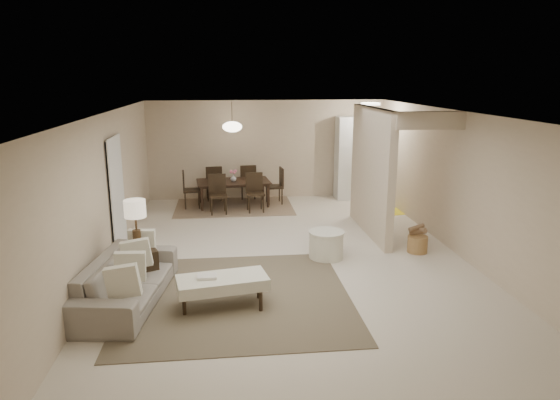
{
  "coord_description": "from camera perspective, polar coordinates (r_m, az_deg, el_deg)",
  "views": [
    {
      "loc": [
        -1.05,
        -8.16,
        3.07
      ],
      "look_at": [
        -0.16,
        -0.06,
        1.05
      ],
      "focal_mm": 32.0,
      "sensor_mm": 36.0,
      "label": 1
    }
  ],
  "objects": [
    {
      "name": "floor",
      "position": [
        8.78,
        0.99,
        -6.54
      ],
      "size": [
        9.0,
        9.0,
        0.0
      ],
      "primitive_type": "plane",
      "color": "beige",
      "rests_on": "ground"
    },
    {
      "name": "ceiling",
      "position": [
        8.25,
        1.06,
        9.96
      ],
      "size": [
        9.0,
        9.0,
        0.0
      ],
      "primitive_type": "plane",
      "rotation": [
        3.14,
        0.0,
        0.0
      ],
      "color": "white",
      "rests_on": "back_wall"
    },
    {
      "name": "back_wall",
      "position": [
        12.83,
        -1.54,
        5.77
      ],
      "size": [
        6.0,
        0.0,
        6.0
      ],
      "primitive_type": "plane",
      "rotation": [
        1.57,
        0.0,
        0.0
      ],
      "color": "#C4AF95",
      "rests_on": "floor"
    },
    {
      "name": "left_wall",
      "position": [
        8.58,
        -19.26,
        0.89
      ],
      "size": [
        0.0,
        9.0,
        9.0
      ],
      "primitive_type": "plane",
      "rotation": [
        1.57,
        0.0,
        1.57
      ],
      "color": "#C4AF95",
      "rests_on": "floor"
    },
    {
      "name": "right_wall",
      "position": [
        9.29,
        19.71,
        1.8
      ],
      "size": [
        0.0,
        9.0,
        9.0
      ],
      "primitive_type": "plane",
      "rotation": [
        1.57,
        0.0,
        -1.57
      ],
      "color": "#C4AF95",
      "rests_on": "floor"
    },
    {
      "name": "partition",
      "position": [
        10.0,
        10.4,
        3.21
      ],
      "size": [
        0.15,
        2.5,
        2.5
      ],
      "primitive_type": "cube",
      "color": "#C4AF95",
      "rests_on": "floor"
    },
    {
      "name": "doorway",
      "position": [
        9.2,
        -18.17,
        0.34
      ],
      "size": [
        0.04,
        0.9,
        2.04
      ],
      "primitive_type": "cube",
      "color": "black",
      "rests_on": "floor"
    },
    {
      "name": "pantry_cabinet",
      "position": [
        12.93,
        9.07,
        4.76
      ],
      "size": [
        1.2,
        0.55,
        2.1
      ],
      "primitive_type": "cube",
      "color": "silver",
      "rests_on": "floor"
    },
    {
      "name": "flush_light",
      "position": [
        11.86,
        10.31,
        10.76
      ],
      "size": [
        0.44,
        0.44,
        0.05
      ],
      "primitive_type": "cylinder",
      "color": "white",
      "rests_on": "ceiling"
    },
    {
      "name": "living_rug",
      "position": [
        7.31,
        -4.93,
        -10.9
      ],
      "size": [
        3.2,
        3.2,
        0.01
      ],
      "primitive_type": "cube",
      "color": "brown",
      "rests_on": "floor"
    },
    {
      "name": "sofa",
      "position": [
        7.32,
        -17.02,
        -8.75
      ],
      "size": [
        2.33,
        1.18,
        0.65
      ],
      "primitive_type": "imported",
      "rotation": [
        0.0,
        0.0,
        1.43
      ],
      "color": "gray",
      "rests_on": "floor"
    },
    {
      "name": "ottoman_bench",
      "position": [
        6.9,
        -6.6,
        -9.41
      ],
      "size": [
        1.29,
        0.76,
        0.43
      ],
      "rotation": [
        0.0,
        0.0,
        0.18
      ],
      "color": "white",
      "rests_on": "living_rug"
    },
    {
      "name": "side_table",
      "position": [
        7.92,
        -15.81,
        -7.3
      ],
      "size": [
        0.65,
        0.65,
        0.55
      ],
      "primitive_type": "cube",
      "rotation": [
        0.0,
        0.0,
        0.36
      ],
      "color": "black",
      "rests_on": "floor"
    },
    {
      "name": "table_lamp",
      "position": [
        7.66,
        -16.22,
        -1.44
      ],
      "size": [
        0.32,
        0.32,
        0.76
      ],
      "color": "#4D3721",
      "rests_on": "side_table"
    },
    {
      "name": "round_pouf",
      "position": [
        8.71,
        5.29,
        -5.11
      ],
      "size": [
        0.61,
        0.61,
        0.48
      ],
      "primitive_type": "cylinder",
      "color": "white",
      "rests_on": "floor"
    },
    {
      "name": "wicker_basket",
      "position": [
        9.3,
        15.43,
        -4.89
      ],
      "size": [
        0.43,
        0.43,
        0.3
      ],
      "primitive_type": "cylinder",
      "rotation": [
        0.0,
        0.0,
        0.25
      ],
      "color": "olive",
      "rests_on": "floor"
    },
    {
      "name": "dining_rug",
      "position": [
        12.25,
        -5.27,
        -0.62
      ],
      "size": [
        2.8,
        2.1,
        0.01
      ],
      "primitive_type": "cube",
      "color": "#7E684E",
      "rests_on": "floor"
    },
    {
      "name": "dining_table",
      "position": [
        12.18,
        -5.31,
        0.75
      ],
      "size": [
        1.82,
        1.12,
        0.61
      ],
      "primitive_type": "imported",
      "rotation": [
        0.0,
        0.0,
        0.09
      ],
      "color": "black",
      "rests_on": "dining_rug"
    },
    {
      "name": "dining_chairs",
      "position": [
        12.15,
        -5.32,
        1.41
      ],
      "size": [
        2.44,
        1.85,
        0.9
      ],
      "color": "black",
      "rests_on": "dining_rug"
    },
    {
      "name": "vase",
      "position": [
        12.1,
        -5.35,
        2.51
      ],
      "size": [
        0.18,
        0.18,
        0.15
      ],
      "primitive_type": "imported",
      "rotation": [
        0.0,
        0.0,
        -0.27
      ],
      "color": "silver",
      "rests_on": "dining_table"
    },
    {
      "name": "yellow_mat",
      "position": [
        11.84,
        11.9,
        -1.38
      ],
      "size": [
        1.07,
        0.75,
        0.01
      ],
      "primitive_type": "cube",
      "rotation": [
        0.0,
        0.0,
        0.16
      ],
      "color": "yellow",
      "rests_on": "floor"
    },
    {
      "name": "pendant_light",
      "position": [
        11.92,
        -5.48,
        8.33
      ],
      "size": [
        0.46,
        0.46,
        0.71
      ],
      "color": "#4D3721",
      "rests_on": "ceiling"
    }
  ]
}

